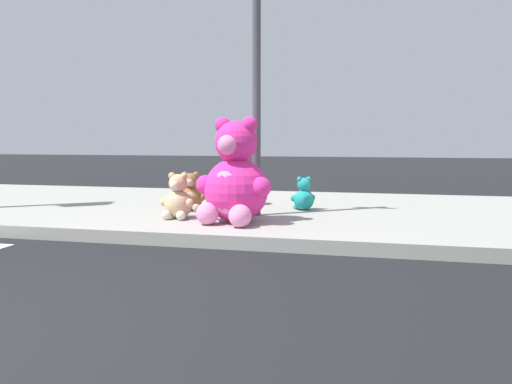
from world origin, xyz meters
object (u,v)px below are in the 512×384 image
at_px(sign_pole, 257,85).
at_px(plush_brown, 191,195).
at_px(plush_pink_large, 235,181).
at_px(plush_red, 241,187).
at_px(plush_tan, 178,200).
at_px(plush_teal, 303,197).

relative_size(sign_pole, plush_brown, 5.79).
height_order(sign_pole, plush_brown, sign_pole).
bearing_deg(sign_pole, plush_pink_large, -103.17).
relative_size(plush_pink_large, plush_brown, 2.30).
xyz_separation_m(sign_pole, plush_red, (-0.44, 0.91, -1.43)).
height_order(sign_pole, plush_red, sign_pole).
xyz_separation_m(plush_red, plush_tan, (-0.47, -1.38, -0.04)).
xyz_separation_m(plush_brown, plush_teal, (1.54, 0.43, -0.03)).
bearing_deg(plush_red, plush_brown, -127.09).
xyz_separation_m(plush_pink_large, plush_teal, (0.68, 1.20, -0.32)).
bearing_deg(plush_tan, sign_pole, 27.34).
bearing_deg(plush_tan, plush_pink_large, -8.15).
distance_m(plush_pink_large, plush_red, 1.54).
bearing_deg(sign_pole, plush_brown, 169.49).
bearing_deg(plush_brown, sign_pole, -10.51).
xyz_separation_m(sign_pole, plush_teal, (0.55, 0.62, -1.51)).
bearing_deg(plush_pink_large, plush_tan, 171.85).
xyz_separation_m(plush_red, plush_brown, (-0.55, -0.72, -0.05)).
bearing_deg(plush_red, plush_teal, -16.33).
bearing_deg(plush_teal, sign_pole, -131.49).
height_order(plush_pink_large, plush_red, plush_pink_large).
relative_size(plush_red, plush_tan, 1.16).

